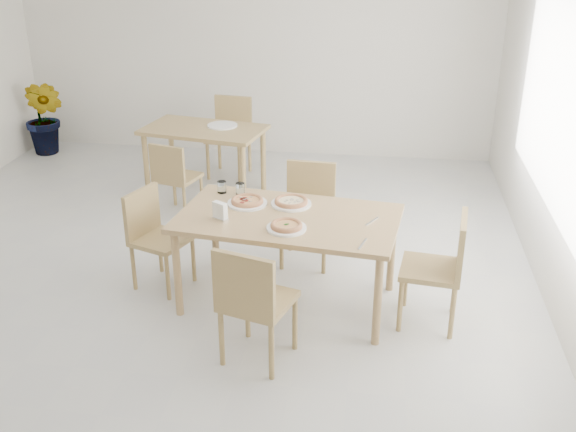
# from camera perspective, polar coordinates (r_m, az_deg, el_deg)

# --- Properties ---
(room) EXTENTS (7.28, 7.00, 7.00)m
(room) POSITION_cam_1_polar(r_m,az_deg,el_deg) (5.51, 22.41, 8.20)
(room) COLOR beige
(room) RESTS_ON ground
(main_table) EXTENTS (1.77, 1.14, 0.75)m
(main_table) POSITION_cam_1_polar(r_m,az_deg,el_deg) (5.15, -0.00, -0.75)
(main_table) COLOR tan
(main_table) RESTS_ON ground
(chair_south) EXTENTS (0.55, 0.55, 0.89)m
(chair_south) POSITION_cam_1_polar(r_m,az_deg,el_deg) (4.50, -3.04, -6.98)
(chair_south) COLOR #9F854F
(chair_south) RESTS_ON ground
(chair_north) EXTENTS (0.46, 0.46, 0.88)m
(chair_north) POSITION_cam_1_polar(r_m,az_deg,el_deg) (5.92, 1.76, 0.90)
(chair_north) COLOR #9F854F
(chair_north) RESTS_ON ground
(chair_west) EXTENTS (0.52, 0.52, 0.83)m
(chair_west) POSITION_cam_1_polar(r_m,az_deg,el_deg) (5.62, -11.31, -1.28)
(chair_west) COLOR #9F854F
(chair_west) RESTS_ON ground
(chair_east) EXTENTS (0.49, 0.49, 0.89)m
(chair_east) POSITION_cam_1_polar(r_m,az_deg,el_deg) (5.07, 12.99, -3.89)
(chair_east) COLOR #9F854F
(chair_east) RESTS_ON ground
(plate_margherita) EXTENTS (0.29, 0.29, 0.02)m
(plate_margherita) POSITION_cam_1_polar(r_m,az_deg,el_deg) (4.90, -0.13, -1.03)
(plate_margherita) COLOR white
(plate_margherita) RESTS_ON main_table
(plate_mushroom) EXTENTS (0.32, 0.32, 0.02)m
(plate_mushroom) POSITION_cam_1_polar(r_m,az_deg,el_deg) (5.32, 0.27, 1.05)
(plate_mushroom) COLOR white
(plate_mushroom) RESTS_ON main_table
(plate_pepperoni) EXTENTS (0.31, 0.31, 0.02)m
(plate_pepperoni) POSITION_cam_1_polar(r_m,az_deg,el_deg) (5.34, -3.47, 1.09)
(plate_pepperoni) COLOR white
(plate_pepperoni) RESTS_ON main_table
(pizza_margherita) EXTENTS (0.28, 0.28, 0.03)m
(pizza_margherita) POSITION_cam_1_polar(r_m,az_deg,el_deg) (4.89, -0.13, -0.79)
(pizza_margherita) COLOR tan
(pizza_margherita) RESTS_ON plate_margherita
(pizza_mushroom) EXTENTS (0.30, 0.30, 0.03)m
(pizza_mushroom) POSITION_cam_1_polar(r_m,az_deg,el_deg) (5.31, 0.27, 1.28)
(pizza_mushroom) COLOR tan
(pizza_mushroom) RESTS_ON plate_mushroom
(pizza_pepperoni) EXTENTS (0.34, 0.34, 0.03)m
(pizza_pepperoni) POSITION_cam_1_polar(r_m,az_deg,el_deg) (5.33, -3.47, 1.32)
(pizza_pepperoni) COLOR tan
(pizza_pepperoni) RESTS_ON plate_pepperoni
(tumbler_a) EXTENTS (0.07, 0.07, 0.10)m
(tumbler_a) POSITION_cam_1_polar(r_m,az_deg,el_deg) (5.57, -5.63, 2.45)
(tumbler_a) COLOR white
(tumbler_a) RESTS_ON main_table
(tumbler_b) EXTENTS (0.08, 0.08, 0.10)m
(tumbler_b) POSITION_cam_1_polar(r_m,az_deg,el_deg) (5.52, -4.06, 2.31)
(tumbler_b) COLOR white
(tumbler_b) RESTS_ON main_table
(napkin_holder) EXTENTS (0.14, 0.11, 0.14)m
(napkin_holder) POSITION_cam_1_polar(r_m,az_deg,el_deg) (5.06, -5.77, 0.40)
(napkin_holder) COLOR silver
(napkin_holder) RESTS_ON main_table
(fork_a) EXTENTS (0.06, 0.19, 0.01)m
(fork_a) POSITION_cam_1_polar(r_m,az_deg,el_deg) (4.70, 6.32, -2.38)
(fork_a) COLOR silver
(fork_a) RESTS_ON main_table
(fork_b) EXTENTS (0.10, 0.17, 0.01)m
(fork_b) POSITION_cam_1_polar(r_m,az_deg,el_deg) (5.06, 7.13, -0.45)
(fork_b) COLOR silver
(fork_b) RESTS_ON main_table
(second_table) EXTENTS (1.39, 0.95, 0.75)m
(second_table) POSITION_cam_1_polar(r_m,az_deg,el_deg) (7.42, -7.12, 6.67)
(second_table) COLOR #9F854F
(second_table) RESTS_ON ground
(chair_back_s) EXTENTS (0.48, 0.48, 0.79)m
(chair_back_s) POSITION_cam_1_polar(r_m,az_deg,el_deg) (6.90, -9.65, 3.49)
(chair_back_s) COLOR #9F854F
(chair_back_s) RESTS_ON ground
(chair_back_n) EXTENTS (0.50, 0.50, 0.92)m
(chair_back_n) POSITION_cam_1_polar(r_m,az_deg,el_deg) (8.03, -4.88, 7.23)
(chair_back_n) COLOR #9F854F
(chair_back_n) RESTS_ON ground
(plate_empty) EXTENTS (0.33, 0.33, 0.02)m
(plate_empty) POSITION_cam_1_polar(r_m,az_deg,el_deg) (7.42, -5.58, 7.64)
(plate_empty) COLOR white
(plate_empty) RESTS_ON second_table
(potted_plant) EXTENTS (0.64, 0.57, 0.97)m
(potted_plant) POSITION_cam_1_polar(r_m,az_deg,el_deg) (9.25, -19.86, 7.84)
(potted_plant) COLOR #20601C
(potted_plant) RESTS_ON ground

